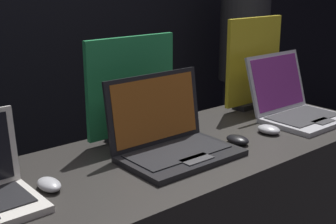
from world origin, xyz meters
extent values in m
ellipsoid|color=#B2B2B7|center=(-0.46, 0.31, 0.87)|extent=(0.06, 0.10, 0.03)
cube|color=black|center=(-0.01, 0.24, 0.87)|extent=(0.40, 0.25, 0.02)
cube|color=black|center=(-0.01, 0.26, 0.88)|extent=(0.35, 0.17, 0.00)
cube|color=#3F3F42|center=(-0.01, 0.17, 0.88)|extent=(0.11, 0.05, 0.00)
cube|color=black|center=(-0.01, 0.38, 1.00)|extent=(0.40, 0.05, 0.25)
cube|color=#A5591E|center=(-0.01, 0.38, 1.00)|extent=(0.36, 0.04, 0.22)
ellipsoid|color=black|center=(0.25, 0.22, 0.87)|extent=(0.07, 0.09, 0.03)
cube|color=black|center=(-0.01, 0.52, 0.87)|extent=(0.21, 0.07, 0.02)
cube|color=#268C4C|center=(-0.01, 0.52, 1.06)|extent=(0.38, 0.02, 0.36)
cube|color=#B7B7BC|center=(0.67, 0.21, 0.87)|extent=(0.34, 0.26, 0.02)
cube|color=#2D2D30|center=(0.67, 0.23, 0.88)|extent=(0.30, 0.18, 0.00)
cube|color=#3F3F42|center=(0.67, 0.13, 0.88)|extent=(0.10, 0.06, 0.00)
cube|color=#B7B7BC|center=(0.67, 0.38, 1.00)|extent=(0.34, 0.09, 0.25)
cube|color=#8C338C|center=(0.67, 0.37, 1.00)|extent=(0.31, 0.07, 0.22)
ellipsoid|color=#B2B2B7|center=(0.43, 0.22, 0.87)|extent=(0.07, 0.10, 0.03)
cube|color=black|center=(0.67, 0.51, 0.87)|extent=(0.19, 0.07, 0.02)
cube|color=gold|center=(0.67, 0.51, 1.08)|extent=(0.34, 0.02, 0.39)
cylinder|color=#282833|center=(1.32, 1.14, 0.40)|extent=(0.25, 0.25, 0.79)
cylinder|color=#262628|center=(1.32, 1.14, 1.12)|extent=(0.31, 0.31, 0.66)
camera|label=1|loc=(-0.98, -0.86, 1.46)|focal=50.00mm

